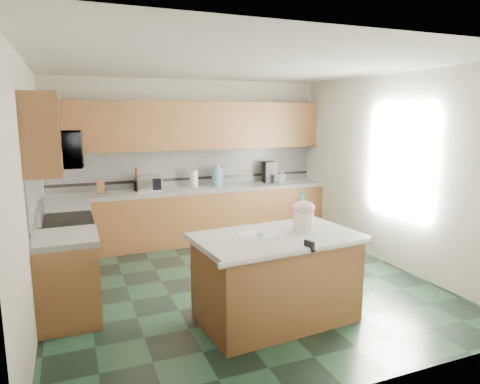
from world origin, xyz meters
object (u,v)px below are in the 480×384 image
island_top (277,238)px  knife_block (101,187)px  soap_bottle_island (301,210)px  treat_jar (303,221)px  island_base (276,280)px  toaster_oven (149,183)px  coffee_maker (270,172)px

island_top → knife_block: bearing=111.0°
soap_bottle_island → treat_jar: bearing=-114.4°
island_base → knife_block: bearing=111.0°
island_top → toaster_oven: toaster_oven is taller
island_base → coffee_maker: coffee_maker is taller
island_base → soap_bottle_island: 0.79m
knife_block → toaster_oven: 0.74m
knife_block → coffee_maker: coffee_maker is taller
toaster_oven → island_base: bearing=-77.9°
island_base → island_top: (0.00, 0.00, 0.46)m
coffee_maker → soap_bottle_island: bearing=-102.0°
island_top → knife_block: size_ratio=7.95×
island_base → soap_bottle_island: bearing=16.2°
coffee_maker → island_top: bearing=-106.7°
island_top → soap_bottle_island: soap_bottle_island is taller
treat_jar → soap_bottle_island: 0.16m
treat_jar → soap_bottle_island: bearing=60.7°
island_top → soap_bottle_island: 0.44m
island_base → soap_bottle_island: (0.35, 0.13, 0.69)m
coffee_maker → knife_block: bearing=-171.7°
island_base → soap_bottle_island: size_ratio=3.81×
treat_jar → toaster_oven: size_ratio=0.56×
treat_jar → soap_bottle_island: (0.04, 0.12, 0.09)m
island_top → treat_jar: size_ratio=7.50×
island_base → treat_jar: treat_jar is taller
island_top → soap_bottle_island: (0.35, 0.13, 0.23)m
knife_block → toaster_oven: size_ratio=0.53×
island_base → toaster_oven: toaster_oven is taller
knife_block → toaster_oven: toaster_oven is taller
island_base → island_top: 0.46m
soap_bottle_island → knife_block: size_ratio=1.96×
treat_jar → coffee_maker: size_ratio=0.59×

